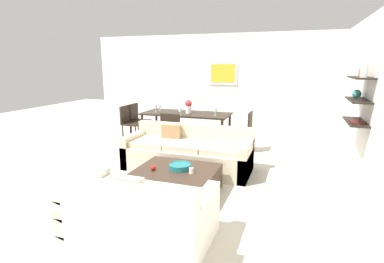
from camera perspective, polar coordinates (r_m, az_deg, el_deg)
ground_plane at (r=5.39m, az=-3.26°, el=-8.05°), size 18.00×18.00×0.00m
back_wall_unit at (r=8.35m, az=8.01°, el=8.82°), size 8.40×0.09×2.70m
right_wall_shelf_unit at (r=5.38m, az=30.90°, el=4.96°), size 0.34×8.20×2.70m
sofa_beige at (r=5.55m, az=-0.82°, el=-4.23°), size 2.30×0.90×0.78m
loveseat_white at (r=3.48m, az=-10.26°, el=-15.18°), size 1.61×0.90×0.78m
coffee_table at (r=4.55m, az=-3.11°, el=-9.52°), size 1.18×1.03×0.38m
decorative_bowl at (r=4.50m, az=-2.27°, el=-6.60°), size 0.33×0.33×0.08m
candle_jar at (r=4.31m, az=-0.15°, el=-7.45°), size 0.06×0.06×0.09m
apple_on_coffee_table at (r=4.48m, az=-7.37°, el=-6.82°), size 0.08×0.08×0.08m
dining_table at (r=7.26m, az=-1.12°, el=3.04°), size 2.10×0.90×0.75m
dining_chair_foot at (r=6.52m, az=-3.75°, el=0.27°), size 0.44×0.44×0.88m
dining_chair_right_near at (r=6.73m, az=9.96°, el=0.51°), size 0.44×0.44×0.88m
dining_chair_left_far at (r=8.09m, az=-10.33°, el=2.54°), size 0.44×0.44×0.88m
dining_chair_left_near at (r=7.74m, az=-11.80°, el=2.03°), size 0.44×0.44×0.88m
wine_glass_left_far at (r=7.63m, az=-6.16°, el=4.70°), size 0.06×0.06×0.15m
wine_glass_left_near at (r=7.43m, az=-6.90°, el=4.69°), size 0.07×0.07×0.18m
wine_glass_foot at (r=6.87m, az=-2.27°, el=4.13°), size 0.08×0.08×0.18m
wine_glass_right_near at (r=6.90m, az=4.43°, el=4.15°), size 0.08×0.08×0.18m
centerpiece_vase at (r=7.16m, az=-0.67°, el=4.82°), size 0.16×0.16×0.32m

